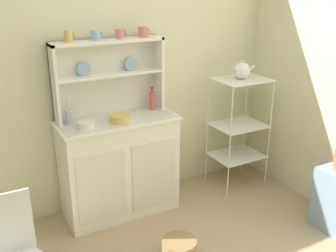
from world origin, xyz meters
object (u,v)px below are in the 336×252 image
at_px(bakers_rack, 239,120).
at_px(porcelain_teapot, 242,71).
at_px(floor_basket, 179,249).
at_px(wire_chair, 11,252).
at_px(hutch_shelf_unit, 108,71).
at_px(jam_bottle, 152,100).
at_px(cup_gold_0, 69,36).
at_px(bowl_mixing_large, 85,125).
at_px(hutch_cabinet, 119,165).
at_px(utensil_jar, 70,117).

xyz_separation_m(bakers_rack, porcelain_teapot, (-0.00, -0.00, 0.48)).
bearing_deg(floor_basket, wire_chair, -177.49).
distance_m(hutch_shelf_unit, jam_bottle, 0.48).
relative_size(bakers_rack, wire_chair, 1.30).
bearing_deg(cup_gold_0, wire_chair, -125.29).
bearing_deg(bowl_mixing_large, hutch_cabinet, 14.00).
relative_size(bowl_mixing_large, utensil_jar, 0.58).
distance_m(cup_gold_0, utensil_jar, 0.63).
bearing_deg(porcelain_teapot, utensil_jar, 173.64).
height_order(floor_basket, cup_gold_0, cup_gold_0).
bearing_deg(bakers_rack, porcelain_teapot, -180.00).
bearing_deg(hutch_shelf_unit, utensil_jar, -167.15).
height_order(wire_chair, cup_gold_0, cup_gold_0).
distance_m(bowl_mixing_large, porcelain_teapot, 1.53).
height_order(floor_basket, porcelain_teapot, porcelain_teapot).
bearing_deg(jam_bottle, hutch_shelf_unit, 168.43).
relative_size(hutch_shelf_unit, bakers_rack, 0.85).
xyz_separation_m(hutch_cabinet, bakers_rack, (1.22, -0.10, 0.25)).
xyz_separation_m(hutch_shelf_unit, floor_basket, (0.14, -0.98, -1.18)).
height_order(bakers_rack, porcelain_teapot, porcelain_teapot).
height_order(bakers_rack, cup_gold_0, cup_gold_0).
height_order(hutch_cabinet, bowl_mixing_large, bowl_mixing_large).
bearing_deg(wire_chair, bakers_rack, -1.94).
distance_m(hutch_shelf_unit, cup_gold_0, 0.44).
bearing_deg(hutch_shelf_unit, hutch_cabinet, -90.00).
distance_m(hutch_cabinet, utensil_jar, 0.62).
height_order(hutch_cabinet, jam_bottle, jam_bottle).
relative_size(bakers_rack, cup_gold_0, 11.99).
bearing_deg(bakers_rack, hutch_cabinet, 175.34).
height_order(wire_chair, floor_basket, wire_chair).
bearing_deg(porcelain_teapot, bakers_rack, 0.00).
distance_m(floor_basket, cup_gold_0, 1.82).
distance_m(bowl_mixing_large, jam_bottle, 0.69).
bearing_deg(floor_basket, hutch_shelf_unit, 97.96).
relative_size(bakers_rack, porcelain_teapot, 4.54).
relative_size(hutch_shelf_unit, utensil_jar, 4.13).
bearing_deg(hutch_cabinet, hutch_shelf_unit, 90.00).
relative_size(cup_gold_0, jam_bottle, 0.44).
distance_m(bakers_rack, porcelain_teapot, 0.48).
relative_size(bowl_mixing_large, jam_bottle, 0.64).
xyz_separation_m(bowl_mixing_large, jam_bottle, (0.67, 0.16, 0.06)).
relative_size(hutch_shelf_unit, porcelain_teapot, 3.86).
bearing_deg(porcelain_teapot, floor_basket, -146.41).
distance_m(floor_basket, bowl_mixing_large, 1.19).
height_order(hutch_cabinet, cup_gold_0, cup_gold_0).
bearing_deg(floor_basket, cup_gold_0, 115.64).
distance_m(hutch_cabinet, cup_gold_0, 1.17).
xyz_separation_m(jam_bottle, utensil_jar, (-0.74, -0.01, -0.03)).
relative_size(hutch_shelf_unit, jam_bottle, 4.53).
bearing_deg(hutch_cabinet, porcelain_teapot, -4.66).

